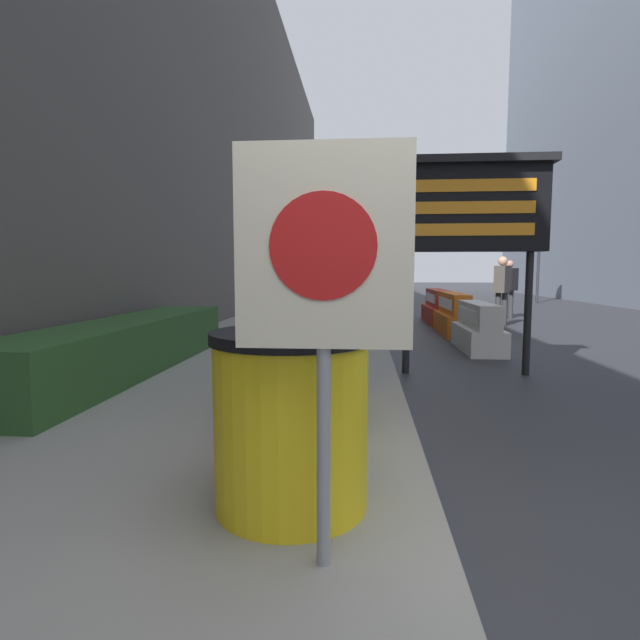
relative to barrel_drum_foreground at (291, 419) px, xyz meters
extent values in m
plane|color=#2D2D33|center=(0.82, -0.69, -0.61)|extent=(120.00, 120.00, 0.00)
cube|color=#4C4742|center=(-3.39, 9.11, 5.50)|extent=(0.40, 50.40, 12.22)
cube|color=#284C23|center=(-2.59, 3.44, -0.15)|extent=(0.90, 5.00, 0.66)
cylinder|color=yellow|center=(0.00, 0.00, -0.03)|extent=(0.83, 0.83, 0.90)
cylinder|color=black|center=(0.00, 0.00, 0.45)|extent=(0.86, 0.86, 0.06)
cylinder|color=yellow|center=(-0.01, 1.15, -0.03)|extent=(0.83, 0.83, 0.90)
cylinder|color=black|center=(-0.01, 1.15, 0.45)|extent=(0.86, 0.86, 0.06)
cylinder|color=yellow|center=(0.01, 2.31, -0.03)|extent=(0.83, 0.83, 0.90)
cylinder|color=black|center=(0.01, 2.31, 0.45)|extent=(0.86, 0.86, 0.06)
cylinder|color=gray|center=(0.22, -0.54, 0.21)|extent=(0.06, 0.06, 1.38)
cube|color=beige|center=(0.22, -0.56, 0.90)|extent=(0.73, 0.04, 0.84)
cylinder|color=red|center=(0.22, -0.58, 0.90)|extent=(0.44, 0.01, 0.44)
cylinder|color=black|center=(0.99, 4.28, 0.22)|extent=(0.10, 0.10, 1.67)
cylinder|color=black|center=(2.60, 4.28, 0.22)|extent=(0.10, 0.10, 1.67)
cube|color=black|center=(1.79, 4.28, 1.62)|extent=(2.02, 0.24, 1.13)
cube|color=black|center=(1.79, 4.21, 2.24)|extent=(2.14, 0.34, 0.10)
cube|color=orange|center=(1.79, 4.15, 1.90)|extent=(1.61, 0.02, 0.16)
cube|color=orange|center=(1.79, 4.15, 1.62)|extent=(1.61, 0.02, 0.16)
cube|color=orange|center=(1.79, 4.15, 1.34)|extent=(1.61, 0.02, 0.16)
cube|color=silver|center=(2.43, 6.37, -0.40)|extent=(0.62, 1.84, 0.42)
cube|color=silver|center=(2.43, 6.37, 0.02)|extent=(0.37, 1.84, 0.42)
cube|color=white|center=(2.23, 6.37, 0.02)|extent=(0.02, 1.47, 0.21)
cube|color=orange|center=(2.43, 8.78, -0.39)|extent=(0.62, 2.11, 0.46)
cube|color=orange|center=(2.43, 8.78, 0.07)|extent=(0.37, 2.11, 0.46)
cube|color=white|center=(2.23, 8.78, 0.07)|extent=(0.02, 1.69, 0.23)
cube|color=red|center=(2.43, 11.18, -0.39)|extent=(0.63, 2.18, 0.45)
cube|color=red|center=(2.43, 11.18, 0.06)|extent=(0.38, 2.18, 0.45)
cube|color=white|center=(2.23, 11.18, 0.06)|extent=(0.02, 1.75, 0.23)
cube|color=black|center=(2.84, 10.26, -0.59)|extent=(0.32, 0.32, 0.04)
cone|color=orange|center=(2.84, 10.26, -0.31)|extent=(0.25, 0.25, 0.53)
cylinder|color=white|center=(2.84, 10.26, -0.28)|extent=(0.15, 0.15, 0.07)
cylinder|color=#2D2D30|center=(1.74, 16.92, 1.51)|extent=(0.12, 0.12, 4.24)
cube|color=#23281E|center=(1.74, 16.76, 3.20)|extent=(0.28, 0.28, 0.84)
sphere|color=#360605|center=(1.74, 16.61, 3.48)|extent=(0.15, 0.15, 0.15)
sphere|color=gold|center=(1.74, 16.61, 3.20)|extent=(0.15, 0.15, 0.15)
sphere|color=black|center=(1.74, 16.61, 2.92)|extent=(0.15, 0.15, 0.15)
cylinder|color=#2D2D30|center=(8.04, 20.05, 1.58)|extent=(0.12, 0.12, 4.39)
cube|color=#23281E|center=(8.04, 19.89, 3.36)|extent=(0.28, 0.28, 0.84)
sphere|color=#360605|center=(8.04, 19.74, 3.64)|extent=(0.15, 0.15, 0.15)
sphere|color=#392C06|center=(8.04, 19.74, 3.36)|extent=(0.15, 0.15, 0.15)
sphere|color=green|center=(8.04, 19.74, 3.08)|extent=(0.15, 0.15, 0.15)
cylinder|color=#333338|center=(4.64, 12.65, -0.20)|extent=(0.14, 0.14, 0.83)
cylinder|color=#333338|center=(4.79, 12.65, -0.20)|extent=(0.14, 0.14, 0.83)
cube|color=black|center=(4.71, 12.65, 0.55)|extent=(0.47, 0.53, 0.66)
sphere|color=tan|center=(4.71, 12.65, 0.99)|extent=(0.23, 0.23, 0.23)
cylinder|color=#333338|center=(3.85, 10.48, -0.19)|extent=(0.14, 0.14, 0.86)
cylinder|color=#333338|center=(4.01, 10.48, -0.19)|extent=(0.14, 0.14, 0.86)
cube|color=#47423D|center=(3.93, 10.48, 0.58)|extent=(0.49, 0.54, 0.68)
sphere|color=tan|center=(3.93, 10.48, 1.04)|extent=(0.24, 0.24, 0.24)
camera|label=1|loc=(0.38, -2.60, 0.80)|focal=28.00mm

